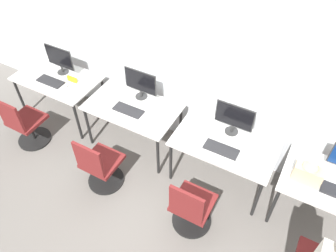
{
  "coord_description": "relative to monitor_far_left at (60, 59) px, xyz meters",
  "views": [
    {
      "loc": [
        1.32,
        -2.27,
        3.69
      ],
      "look_at": [
        0.0,
        0.15,
        0.88
      ],
      "focal_mm": 35.0,
      "sensor_mm": 36.0,
      "label": 1
    }
  ],
  "objects": [
    {
      "name": "office_chair_far_left",
      "position": [
        -0.03,
        -0.89,
        -0.6
      ],
      "size": [
        0.48,
        0.48,
        0.88
      ],
      "color": "black",
      "rests_on": "ground_plane"
    },
    {
      "name": "office_chair_left",
      "position": [
        1.36,
        -0.98,
        -0.6
      ],
      "size": [
        0.48,
        0.48,
        0.88
      ],
      "color": "black",
      "rests_on": "ground_plane"
    },
    {
      "name": "office_chair_right",
      "position": [
        2.63,
        -0.96,
        -0.6
      ],
      "size": [
        0.48,
        0.48,
        0.88
      ],
      "color": "black",
      "rests_on": "ground_plane"
    },
    {
      "name": "mouse_right",
      "position": [
        2.96,
        -0.3,
        -0.22
      ],
      "size": [
        0.06,
        0.09,
        0.03
      ],
      "color": "silver",
      "rests_on": "desk_right"
    },
    {
      "name": "ground_plane",
      "position": [
        2.01,
        -0.52,
        -0.96
      ],
      "size": [
        20.0,
        20.0,
        0.0
      ],
      "primitive_type": "plane",
      "color": "slate"
    },
    {
      "name": "desk_left",
      "position": [
        1.34,
        -0.15,
        -0.31
      ],
      "size": [
        1.25,
        0.75,
        0.73
      ],
      "color": "silver",
      "rests_on": "ground_plane"
    },
    {
      "name": "keyboard_far_left",
      "position": [
        0.0,
        -0.27,
        -0.23
      ],
      "size": [
        0.42,
        0.17,
        0.02
      ],
      "color": "#262628",
      "rests_on": "desk_far_left"
    },
    {
      "name": "desk_right",
      "position": [
        2.68,
        -0.15,
        -0.31
      ],
      "size": [
        1.25,
        0.75,
        0.73
      ],
      "color": "silver",
      "rests_on": "ground_plane"
    },
    {
      "name": "wall_back",
      "position": [
        2.01,
        0.35,
        0.44
      ],
      "size": [
        12.0,
        0.05,
        2.8
      ],
      "color": "silver",
      "rests_on": "ground_plane"
    },
    {
      "name": "handbag",
      "position": [
        3.65,
        -0.26,
        -0.12
      ],
      "size": [
        0.3,
        0.18,
        0.25
      ],
      "color": "tan",
      "rests_on": "desk_far_right"
    },
    {
      "name": "monitor_left",
      "position": [
        1.34,
        0.09,
        0.0
      ],
      "size": [
        0.48,
        0.17,
        0.43
      ],
      "color": "#2D2D2D",
      "rests_on": "desk_left"
    },
    {
      "name": "mouse_left",
      "position": [
        1.61,
        -0.24,
        -0.22
      ],
      "size": [
        0.06,
        0.09,
        0.03
      ],
      "color": "silver",
      "rests_on": "desk_left"
    },
    {
      "name": "mouse_far_left",
      "position": [
        0.27,
        -0.26,
        -0.22
      ],
      "size": [
        0.06,
        0.09,
        0.03
      ],
      "color": "silver",
      "rests_on": "desk_far_left"
    },
    {
      "name": "placard_far_left",
      "position": [
        0.27,
        -0.11,
        -0.2
      ],
      "size": [
        0.16,
        0.03,
        0.08
      ],
      "color": "yellow",
      "rests_on": "desk_far_left"
    },
    {
      "name": "keyboard_right",
      "position": [
        2.68,
        -0.28,
        -0.23
      ],
      "size": [
        0.42,
        0.17,
        0.02
      ],
      "color": "#262628",
      "rests_on": "desk_right"
    },
    {
      "name": "monitor_far_left",
      "position": [
        0.0,
        0.0,
        0.0
      ],
      "size": [
        0.48,
        0.17,
        0.43
      ],
      "color": "#2D2D2D",
      "rests_on": "desk_far_left"
    },
    {
      "name": "desk_far_left",
      "position": [
        0.0,
        -0.15,
        -0.31
      ],
      "size": [
        1.25,
        0.75,
        0.73
      ],
      "color": "silver",
      "rests_on": "ground_plane"
    },
    {
      "name": "monitor_right",
      "position": [
        2.68,
        0.06,
        0.0
      ],
      "size": [
        0.48,
        0.17,
        0.43
      ],
      "color": "#2D2D2D",
      "rests_on": "desk_right"
    },
    {
      "name": "keyboard_left",
      "position": [
        1.34,
        -0.24,
        -0.23
      ],
      "size": [
        0.42,
        0.17,
        0.02
      ],
      "color": "#262628",
      "rests_on": "desk_left"
    }
  ]
}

